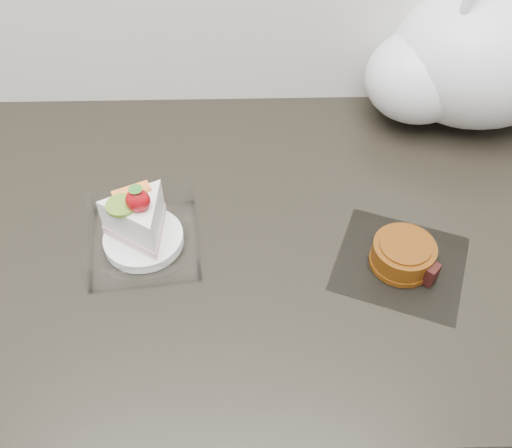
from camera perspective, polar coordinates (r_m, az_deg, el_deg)
counter at (r=1.20m, az=-6.98°, el=-14.89°), size 2.04×0.64×0.90m
cake_tray at (r=0.79m, az=-11.37°, el=-0.56°), size 0.17×0.17×0.12m
mooncake_wrap at (r=0.79m, az=14.52°, el=-3.17°), size 0.21×0.21×0.04m
plastic_bag at (r=1.00m, az=20.71°, el=15.11°), size 0.39×0.33×0.28m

